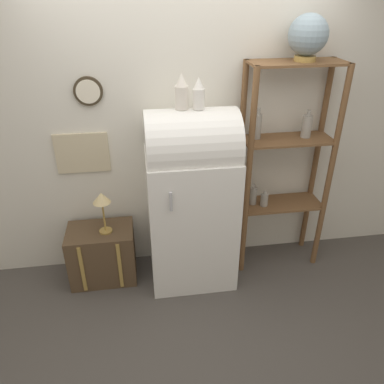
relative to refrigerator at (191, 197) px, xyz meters
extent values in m
plane|color=#4C4742|center=(0.00, -0.25, -0.81)|extent=(12.00, 12.00, 0.00)
cube|color=silver|center=(0.00, 0.32, 0.54)|extent=(7.00, 0.05, 2.70)
cylinder|color=#382D1E|center=(-0.76, 0.28, 0.85)|extent=(0.22, 0.03, 0.22)
cylinder|color=beige|center=(-0.76, 0.27, 0.85)|extent=(0.18, 0.01, 0.18)
cube|color=#C6B793|center=(-0.88, 0.29, 0.34)|extent=(0.44, 0.02, 0.34)
cube|color=white|center=(0.00, 0.00, -0.21)|extent=(0.73, 0.60, 1.20)
cylinder|color=white|center=(0.00, 0.00, 0.47)|extent=(0.71, 0.57, 0.57)
cylinder|color=#B7B7BC|center=(-0.20, -0.32, 0.16)|extent=(0.02, 0.02, 0.16)
cube|color=brown|center=(-0.80, 0.07, -0.55)|extent=(0.57, 0.38, 0.51)
cube|color=#AD8942|center=(-0.96, -0.13, -0.55)|extent=(0.03, 0.01, 0.46)
cube|color=#AD8942|center=(-0.64, -0.13, -0.55)|extent=(0.03, 0.01, 0.46)
cylinder|color=brown|center=(0.47, -0.03, 0.12)|extent=(0.05, 0.05, 1.87)
cylinder|color=brown|center=(1.20, -0.03, 0.12)|extent=(0.05, 0.05, 1.87)
cylinder|color=brown|center=(0.47, 0.25, 0.12)|extent=(0.05, 0.05, 1.87)
cylinder|color=brown|center=(1.20, 0.25, 0.12)|extent=(0.05, 0.05, 1.87)
cube|color=brown|center=(0.84, 0.11, -0.20)|extent=(0.75, 0.31, 0.02)
cube|color=brown|center=(0.84, 0.11, 0.43)|extent=(0.75, 0.31, 0.02)
cube|color=brown|center=(0.84, 0.11, 1.05)|extent=(0.75, 0.31, 0.02)
cylinder|color=#9E998E|center=(0.68, 0.09, -0.13)|extent=(0.07, 0.07, 0.11)
cylinder|color=#9E998E|center=(0.68, 0.09, -0.06)|extent=(0.03, 0.03, 0.03)
cylinder|color=#9E998E|center=(0.58, 0.16, 0.54)|extent=(0.06, 0.06, 0.21)
cylinder|color=#9E998E|center=(0.58, 0.16, 0.67)|extent=(0.03, 0.03, 0.05)
cylinder|color=#9E998E|center=(0.59, 0.13, -0.11)|extent=(0.06, 0.06, 0.16)
cylinder|color=#9E998E|center=(0.59, 0.13, -0.01)|extent=(0.03, 0.03, 0.04)
cylinder|color=#9E998E|center=(1.00, 0.13, 0.53)|extent=(0.08, 0.08, 0.19)
cylinder|color=#9E998E|center=(1.00, 0.13, 0.64)|extent=(0.03, 0.03, 0.05)
cylinder|color=#AD8942|center=(0.88, 0.10, 1.08)|extent=(0.16, 0.16, 0.04)
sphere|color=#7F939E|center=(0.88, 0.10, 1.25)|extent=(0.30, 0.30, 0.30)
cylinder|color=silver|center=(-0.07, 0.01, 0.84)|extent=(0.10, 0.10, 0.17)
cone|color=silver|center=(-0.07, 0.01, 0.97)|extent=(0.08, 0.08, 0.09)
cylinder|color=white|center=(0.05, -0.01, 0.83)|extent=(0.09, 0.09, 0.15)
cone|color=white|center=(0.05, -0.01, 0.95)|extent=(0.08, 0.08, 0.08)
cylinder|color=#AD8942|center=(-0.74, 0.04, -0.29)|extent=(0.11, 0.11, 0.02)
cylinder|color=#AD8942|center=(-0.74, 0.04, -0.14)|extent=(0.02, 0.02, 0.28)
cone|color=#DBC184|center=(-0.74, 0.04, 0.04)|extent=(0.15, 0.15, 0.09)
camera|label=1|loc=(-0.40, -2.70, 1.56)|focal=35.00mm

